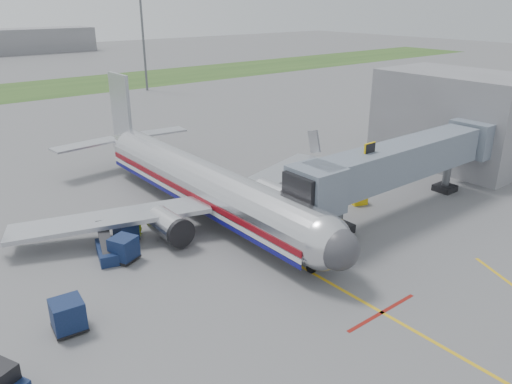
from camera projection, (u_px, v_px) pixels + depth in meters
ground at (332, 284)px, 32.50m from camera, size 400.00×400.00×0.00m
apron_markings at (432, 341)px, 27.10m from camera, size 21.52×50.00×0.01m
airliner at (203, 183)px, 42.66m from camera, size 32.10×35.67×10.25m
jet_bridge at (397, 163)px, 42.00m from camera, size 25.30×4.00×6.90m
terminal at (456, 118)px, 55.42m from camera, size 10.00×16.00×10.00m
light_mast_right at (143, 35)px, 97.81m from camera, size 2.00×0.44×20.40m
baggage_cart_a at (124, 249)px, 35.18m from camera, size 2.20×2.20×1.79m
baggage_cart_b at (68, 316)px, 27.68m from camera, size 1.91×1.91×1.88m
baggage_cart_c at (126, 231)px, 38.05m from camera, size 1.65×1.65×1.63m
belt_loader at (107, 251)px, 35.80m from camera, size 2.14×4.13×1.95m
ground_power_cart at (359, 198)px, 45.06m from camera, size 1.59×1.31×1.09m
ramp_worker at (140, 225)px, 39.07m from camera, size 0.65×0.70×1.60m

